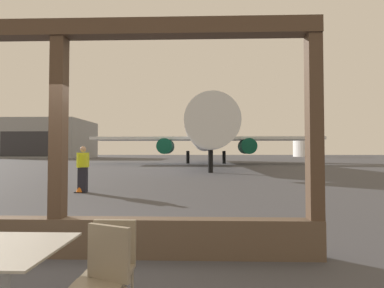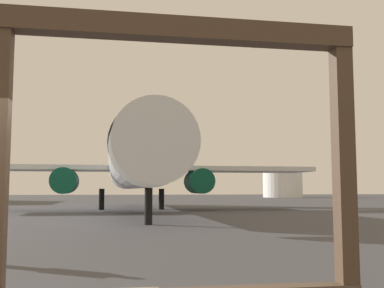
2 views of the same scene
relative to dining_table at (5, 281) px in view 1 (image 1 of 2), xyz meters
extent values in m
plane|color=#424247|center=(-0.48, 41.79, -0.46)|extent=(220.00, 220.00, 0.00)
cube|color=brown|center=(-0.48, 1.79, -0.18)|extent=(7.66, 0.24, 0.56)
cube|color=#4C3828|center=(-0.48, 1.79, 2.88)|extent=(7.66, 0.24, 0.24)
cube|color=#4C3828|center=(-0.48, 1.79, 1.15)|extent=(0.20, 0.20, 3.22)
cube|color=#4C3828|center=(3.25, 1.79, 1.15)|extent=(0.20, 0.20, 3.22)
cube|color=#ADA89E|center=(0.00, 0.00, 0.26)|extent=(0.89, 0.89, 0.02)
cube|color=gray|center=(0.80, 0.18, -0.01)|extent=(0.40, 0.40, 0.04)
cube|color=gray|center=(0.80, 0.36, 0.22)|extent=(0.40, 0.04, 0.40)
cube|color=gray|center=(0.86, -0.01, 0.24)|extent=(0.39, 0.18, 0.44)
cylinder|color=silver|center=(2.38, 33.23, 3.09)|extent=(3.74, 31.32, 3.74)
cone|color=silver|center=(2.38, 16.27, 3.09)|extent=(3.55, 2.60, 3.55)
cylinder|color=black|center=(2.38, 18.17, 3.24)|extent=(3.81, 0.90, 3.81)
cube|color=silver|center=(-5.33, 34.16, 2.79)|extent=(13.53, 4.20, 0.36)
cube|color=silver|center=(10.08, 34.16, 2.79)|extent=(13.53, 4.20, 0.36)
cylinder|color=#0C4C38|center=(-2.69, 32.76, 1.79)|extent=(1.90, 3.20, 1.90)
cylinder|color=#0C4C38|center=(7.44, 32.76, 1.79)|extent=(1.90, 3.20, 1.90)
cube|color=#0C4C38|center=(2.38, 47.39, 7.35)|extent=(0.36, 4.40, 5.20)
cylinder|color=black|center=(2.38, 18.47, 0.38)|extent=(0.36, 0.36, 1.68)
cylinder|color=black|center=(-0.02, 35.16, 0.38)|extent=(0.44, 0.44, 1.68)
cylinder|color=black|center=(4.78, 35.16, 0.38)|extent=(0.44, 0.44, 1.68)
cube|color=black|center=(-2.82, 8.22, 0.01)|extent=(0.32, 0.20, 0.95)
cube|color=yellow|center=(-2.82, 8.22, 0.76)|extent=(0.40, 0.22, 0.55)
sphere|color=tan|center=(-2.82, 8.22, 1.17)|extent=(0.22, 0.22, 0.22)
cylinder|color=yellow|center=(-2.75, 8.45, 0.74)|extent=(0.09, 0.09, 0.52)
cylinder|color=yellow|center=(-2.88, 7.98, 0.74)|extent=(0.09, 0.09, 0.52)
cone|color=orange|center=(-2.90, 8.22, -0.16)|extent=(0.32, 0.32, 0.60)
cube|color=black|center=(-2.90, 8.22, -0.45)|extent=(0.36, 0.36, 0.03)
cube|color=gray|center=(-39.04, 72.13, 4.52)|extent=(20.36, 16.95, 9.96)
cube|color=#2D2D33|center=(-39.04, 63.60, 3.02)|extent=(14.25, 0.10, 5.98)
cylinder|color=white|center=(36.29, 90.77, 2.17)|extent=(8.17, 8.17, 5.26)
camera|label=1|loc=(1.60, -2.30, 1.06)|focal=26.37mm
camera|label=2|loc=(0.63, -3.16, 1.13)|focal=43.88mm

